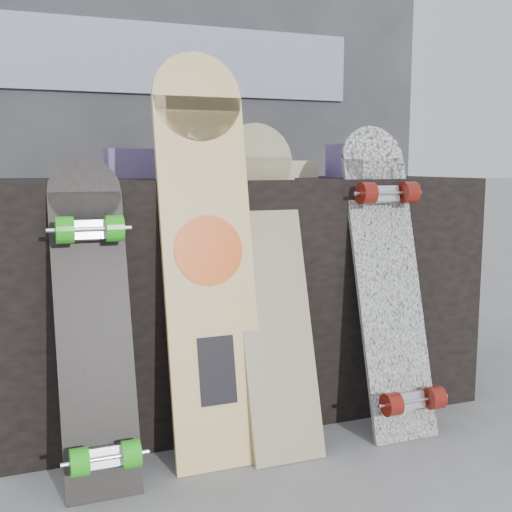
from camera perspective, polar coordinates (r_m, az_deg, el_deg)
name	(u,v)px	position (r m, az deg, el deg)	size (l,w,h in m)	color
ground	(297,461)	(1.94, 3.62, -17.72)	(60.00, 60.00, 0.00)	slate
vendor_table	(238,293)	(2.26, -1.60, -3.28)	(1.60, 0.60, 0.80)	black
booth	(176,108)	(3.04, -7.14, 12.91)	(2.40, 0.22, 2.20)	#2F2F34
merch_box_purple	(133,163)	(2.26, -10.90, 8.08)	(0.18, 0.12, 0.10)	#573267
merch_box_small	(351,161)	(2.40, 8.46, 8.37)	(0.14, 0.14, 0.12)	#573267
merch_box_flat	(284,169)	(2.33, 2.54, 7.72)	(0.22, 0.10, 0.06)	#D1B78C
longboard_geisha	(207,245)	(1.84, -4.35, 1.02)	(0.27, 0.26, 1.17)	#C8B987
longboard_celtic	(271,276)	(1.91, 1.35, -1.80)	(0.22, 0.31, 0.98)	beige
longboard_cascadia	(389,275)	(2.07, 11.77, -1.67)	(0.22, 0.34, 0.97)	white
skateboard_dark	(94,320)	(1.73, -14.21, -5.53)	(0.20, 0.32, 0.87)	black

